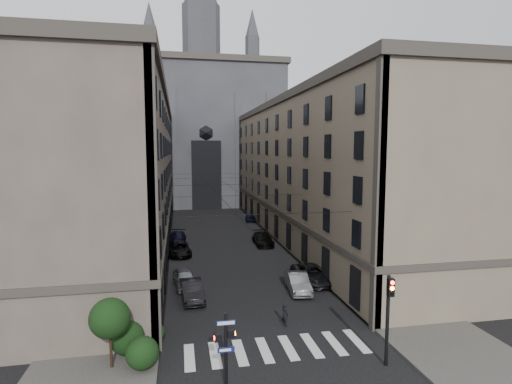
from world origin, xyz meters
TOP-DOWN VIEW (x-y plane):
  - sidewalk_left at (-10.50, 36.00)m, footprint 7.00×80.00m
  - sidewalk_right at (10.50, 36.00)m, footprint 7.00×80.00m
  - zebra_crossing at (0.00, 5.00)m, footprint 11.00×3.20m
  - building_left at (-13.44, 36.00)m, footprint 13.60×60.60m
  - building_right at (13.44, 36.00)m, footprint 13.60×60.60m
  - gothic_tower at (0.00, 74.96)m, footprint 35.00×23.00m
  - pedestrian_signal_left at (-3.51, 1.50)m, footprint 1.02×0.38m
  - traffic_light_right at (5.60, 1.92)m, footprint 0.34×0.50m
  - shrub_cluster at (-8.72, 5.01)m, footprint 3.90×4.40m
  - tram_wires at (0.00, 35.63)m, footprint 14.00×60.00m
  - car_left_near at (-5.31, 17.28)m, footprint 2.33×4.75m
  - car_left_midnear at (-4.78, 14.09)m, footprint 2.03×4.84m
  - car_left_midfar at (-5.72, 28.27)m, footprint 2.89×5.43m
  - car_left_far at (-6.05, 34.09)m, footprint 2.71×5.37m
  - car_right_near at (4.20, 14.32)m, footprint 2.09×4.87m
  - car_right_midnear at (6.20, 16.28)m, footprint 3.01×5.77m
  - car_right_midfar at (4.78, 31.40)m, footprint 2.26×5.35m
  - car_right_far at (6.20, 48.27)m, footprint 1.92×3.97m
  - pedestrian at (1.34, 8.00)m, footprint 0.58×0.70m

SIDE VIEW (x-z plane):
  - zebra_crossing at x=0.00m, z-range 0.00..0.01m
  - sidewalk_left at x=-10.50m, z-range 0.00..0.15m
  - sidewalk_right at x=10.50m, z-range 0.00..0.15m
  - car_right_far at x=6.20m, z-range 0.00..1.31m
  - car_left_midfar at x=-5.72m, z-range 0.00..1.45m
  - car_left_far at x=-6.05m, z-range 0.00..1.50m
  - car_right_midfar at x=4.78m, z-range 0.00..1.54m
  - car_right_midnear at x=6.20m, z-range 0.00..1.55m
  - car_left_midnear at x=-4.78m, z-range 0.00..1.56m
  - car_left_near at x=-5.31m, z-range 0.00..1.56m
  - car_right_near at x=4.20m, z-range 0.00..1.56m
  - pedestrian at x=1.34m, z-range 0.00..1.65m
  - shrub_cluster at x=-8.72m, z-range -0.15..3.75m
  - pedestrian_signal_left at x=-3.51m, z-range 0.32..4.32m
  - traffic_light_right at x=5.60m, z-range 0.69..5.89m
  - tram_wires at x=0.00m, z-range 7.03..7.46m
  - building_left at x=-13.44m, z-range -0.08..18.77m
  - building_right at x=13.44m, z-range -0.08..18.77m
  - gothic_tower at x=0.00m, z-range -11.20..46.80m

